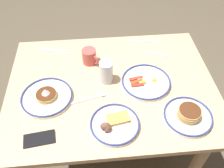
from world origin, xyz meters
name	(u,v)px	position (x,y,z in m)	size (l,w,h in m)	color
ground_plane	(112,148)	(0.00, 0.00, 0.00)	(6.00, 6.00, 0.00)	brown
dining_table	(112,98)	(0.00, 0.00, 0.61)	(1.16, 0.87, 0.73)	tan
plate_near_main	(146,82)	(-0.19, 0.01, 0.74)	(0.28, 0.28, 0.04)	silver
plate_center_pancakes	(47,97)	(0.35, 0.07, 0.75)	(0.27, 0.27, 0.07)	white
plate_far_companion	(114,124)	(0.01, 0.27, 0.75)	(0.24, 0.24, 0.05)	white
plate_far_side	(188,115)	(-0.35, 0.26, 0.75)	(0.24, 0.24, 0.06)	white
coffee_mug	(90,56)	(0.12, -0.20, 0.78)	(0.10, 0.10, 0.09)	#BF4C47
drinking_glass	(106,73)	(0.03, -0.04, 0.79)	(0.08, 0.08, 0.13)	silver
cell_phone	(39,139)	(0.37, 0.31, 0.74)	(0.14, 0.07, 0.01)	black
fork_near	(156,54)	(-0.31, -0.24, 0.73)	(0.17, 0.08, 0.01)	silver
fork_far	(144,41)	(-0.25, -0.37, 0.73)	(0.20, 0.05, 0.01)	silver
butter_knife	(54,51)	(0.34, -0.32, 0.73)	(0.21, 0.10, 0.01)	silver
tea_spoon	(92,98)	(0.11, 0.09, 0.74)	(0.20, 0.07, 0.01)	silver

